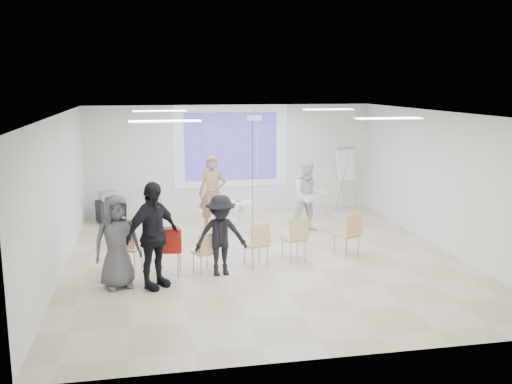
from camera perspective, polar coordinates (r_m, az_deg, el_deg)
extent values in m
cube|color=beige|center=(12.03, 0.73, -6.81)|extent=(8.00, 9.00, 0.10)
cube|color=white|center=(11.47, 0.77, 8.11)|extent=(8.00, 9.00, 0.10)
cube|color=silver|center=(16.08, -2.54, 3.37)|extent=(8.00, 0.10, 3.00)
cube|color=silver|center=(11.54, -19.35, -0.24)|extent=(0.10, 9.00, 3.00)
cube|color=silver|center=(13.07, 18.41, 1.06)|extent=(0.10, 9.00, 3.00)
cube|color=silver|center=(15.97, -2.52, 4.58)|extent=(3.20, 0.01, 2.30)
cube|color=#3C38BE|center=(15.95, -2.51, 4.57)|extent=(2.60, 0.01, 1.90)
cylinder|color=silver|center=(14.11, -1.45, -3.80)|extent=(0.58, 0.58, 0.05)
cylinder|color=white|center=(14.03, -1.46, -2.49)|extent=(0.16, 0.16, 0.66)
cylinder|color=silver|center=(13.95, -1.47, -1.06)|extent=(0.79, 0.79, 0.04)
cube|color=white|center=(13.91, -1.28, -0.99)|extent=(0.22, 0.17, 0.01)
cube|color=#4282C6|center=(14.02, -1.75, -0.85)|extent=(0.21, 0.24, 0.02)
imported|color=#A07862|center=(13.91, -4.38, 0.34)|extent=(0.90, 0.73, 2.13)
imported|color=white|center=(13.94, 5.27, 0.01)|extent=(0.95, 0.76, 1.97)
cube|color=white|center=(14.12, -3.79, 1.89)|extent=(0.08, 0.13, 0.04)
cube|color=silver|center=(14.07, 4.31, 1.54)|extent=(0.04, 0.11, 0.04)
cube|color=tan|center=(11.35, -12.55, -5.50)|extent=(0.56, 0.56, 0.04)
cube|color=tan|center=(11.11, -13.03, -4.53)|extent=(0.42, 0.25, 0.40)
cylinder|color=gray|center=(11.34, -13.65, -6.79)|extent=(0.03, 0.03, 0.44)
cylinder|color=gray|center=(11.20, -12.06, -6.94)|extent=(0.03, 0.03, 0.44)
cylinder|color=gray|center=(11.64, -12.92, -6.30)|extent=(0.03, 0.03, 0.44)
cylinder|color=gray|center=(11.50, -11.36, -6.44)|extent=(0.03, 0.03, 0.44)
cube|color=tan|center=(10.97, -8.72, -5.69)|extent=(0.53, 0.53, 0.04)
cube|color=tan|center=(10.68, -8.90, -4.60)|extent=(0.48, 0.17, 0.44)
cylinder|color=#95979D|center=(10.89, -9.79, -7.25)|extent=(0.03, 0.03, 0.49)
cylinder|color=gray|center=(10.85, -7.80, -7.27)|extent=(0.03, 0.03, 0.49)
cylinder|color=gray|center=(11.25, -9.54, -6.66)|extent=(0.03, 0.03, 0.49)
cylinder|color=#97999F|center=(11.20, -7.61, -6.67)|extent=(0.03, 0.03, 0.49)
cube|color=tan|center=(11.05, -5.23, -6.02)|extent=(0.49, 0.49, 0.04)
cube|color=tan|center=(10.84, -4.78, -5.13)|extent=(0.37, 0.22, 0.36)
cylinder|color=#95989D|center=(10.92, -5.51, -7.37)|extent=(0.03, 0.03, 0.39)
cylinder|color=gray|center=(11.06, -4.14, -7.10)|extent=(0.03, 0.03, 0.39)
cylinder|color=#919299|center=(11.17, -6.27, -6.96)|extent=(0.03, 0.03, 0.39)
cylinder|color=#94979C|center=(11.31, -4.92, -6.70)|extent=(0.03, 0.03, 0.39)
cube|color=tan|center=(11.36, -0.01, -5.25)|extent=(0.53, 0.53, 0.04)
cube|color=tan|center=(11.12, 0.49, -4.26)|extent=(0.43, 0.21, 0.40)
cylinder|color=gray|center=(11.20, -0.35, -6.70)|extent=(0.03, 0.03, 0.44)
cylinder|color=gray|center=(11.36, 1.16, -6.45)|extent=(0.03, 0.03, 0.44)
cylinder|color=#94989C|center=(11.49, -1.17, -6.25)|extent=(0.03, 0.03, 0.44)
cylinder|color=gray|center=(11.64, 0.32, -6.02)|extent=(0.03, 0.03, 0.44)
cube|color=tan|center=(11.74, 3.81, -4.66)|extent=(0.52, 0.52, 0.04)
cube|color=tan|center=(11.49, 4.32, -3.67)|extent=(0.44, 0.19, 0.41)
cylinder|color=#95989D|center=(11.57, 3.45, -6.11)|extent=(0.03, 0.03, 0.45)
cylinder|color=#969A9F|center=(11.74, 4.96, -5.88)|extent=(0.03, 0.03, 0.45)
cylinder|color=#979A9F|center=(11.87, 2.64, -5.66)|extent=(0.03, 0.03, 0.45)
cylinder|color=#93959B|center=(12.03, 4.13, -5.45)|extent=(0.03, 0.03, 0.45)
cube|color=tan|center=(12.14, 9.05, -4.22)|extent=(0.58, 0.58, 0.04)
cube|color=tan|center=(11.93, 9.78, -3.22)|extent=(0.44, 0.26, 0.42)
cylinder|color=gray|center=(11.97, 8.99, -5.64)|extent=(0.03, 0.03, 0.46)
cylinder|color=gray|center=(12.21, 10.19, -5.34)|extent=(0.03, 0.03, 0.46)
cylinder|color=gray|center=(12.21, 7.83, -5.26)|extent=(0.03, 0.03, 0.46)
cylinder|color=gray|center=(12.45, 9.04, -4.98)|extent=(0.03, 0.03, 0.46)
cube|color=#A91A14|center=(10.70, -8.71, -4.89)|extent=(0.47, 0.18, 0.44)
imported|color=black|center=(11.06, -5.24, -5.85)|extent=(0.35, 0.31, 0.02)
imported|color=black|center=(10.19, -10.32, -3.53)|extent=(1.48, 1.41, 2.20)
imported|color=black|center=(10.76, -3.55, -3.83)|extent=(1.18, 0.71, 1.75)
imported|color=#5C5B60|center=(10.37, -13.76, -4.29)|extent=(1.07, 0.87, 1.89)
cylinder|color=#94969D|center=(16.05, 8.62, 0.90)|extent=(0.37, 0.08, 1.67)
cylinder|color=#97999F|center=(16.37, 9.85, 1.05)|extent=(0.23, 0.31, 1.67)
cylinder|color=gray|center=(16.43, 8.52, 1.13)|extent=(0.17, 0.36, 1.67)
cube|color=white|center=(16.21, 9.02, 2.84)|extent=(0.68, 0.43, 0.94)
cube|color=#95969D|center=(16.19, 8.98, 4.35)|extent=(0.65, 0.31, 0.06)
cube|color=black|center=(15.39, -14.55, -1.83)|extent=(0.68, 0.62, 0.55)
cube|color=#96999E|center=(15.31, -14.62, -0.39)|extent=(0.48, 0.45, 0.24)
cylinder|color=black|center=(15.23, -15.07, -3.05)|extent=(0.09, 0.09, 0.07)
cylinder|color=black|center=(15.37, -13.52, -2.85)|extent=(0.09, 0.09, 0.07)
cylinder|color=black|center=(15.53, -15.47, -2.80)|extent=(0.09, 0.09, 0.07)
cylinder|color=black|center=(15.67, -13.95, -2.60)|extent=(0.09, 0.09, 0.07)
cube|color=white|center=(12.97, -0.15, 7.42)|extent=(0.30, 0.25, 0.10)
cylinder|color=gray|center=(12.96, -0.15, 7.91)|extent=(0.04, 0.04, 0.14)
cylinder|color=black|center=(13.05, -0.34, 1.10)|extent=(0.01, 0.01, 2.77)
cylinder|color=white|center=(13.05, 0.10, 1.10)|extent=(0.01, 0.01, 2.77)
cube|color=white|center=(13.23, -9.63, 7.99)|extent=(1.20, 0.30, 0.02)
cube|color=white|center=(13.92, 7.24, 8.20)|extent=(1.20, 0.30, 0.02)
cube|color=white|center=(9.74, -9.09, 7.01)|extent=(1.20, 0.30, 0.02)
cube|color=white|center=(10.65, 13.13, 7.19)|extent=(1.20, 0.30, 0.02)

